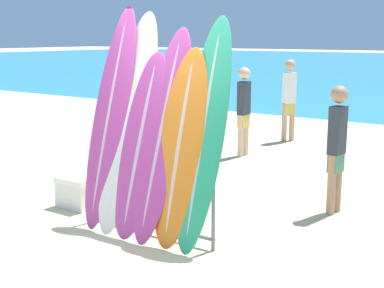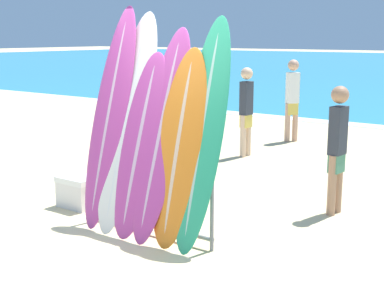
{
  "view_description": "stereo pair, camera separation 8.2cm",
  "coord_description": "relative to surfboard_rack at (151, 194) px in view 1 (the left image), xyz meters",
  "views": [
    {
      "loc": [
        3.5,
        -4.03,
        2.18
      ],
      "look_at": [
        -0.08,
        1.18,
        0.9
      ],
      "focal_mm": 50.0,
      "sensor_mm": 36.0,
      "label": 1
    },
    {
      "loc": [
        3.57,
        -3.99,
        2.18
      ],
      "look_at": [
        -0.08,
        1.18,
        0.9
      ],
      "focal_mm": 50.0,
      "sensor_mm": 36.0,
      "label": 2
    }
  ],
  "objects": [
    {
      "name": "ground_plane",
      "position": [
        0.08,
        -0.38,
        -0.48
      ],
      "size": [
        160.0,
        160.0,
        0.0
      ],
      "primitive_type": "plane",
      "color": "beige"
    },
    {
      "name": "surfboard_rack",
      "position": [
        0.0,
        0.0,
        0.0
      ],
      "size": [
        1.67,
        0.04,
        0.88
      ],
      "color": "slate",
      "rests_on": "ground_plane"
    },
    {
      "name": "surfboard_slot_0",
      "position": [
        -0.65,
        0.08,
        0.8
      ],
      "size": [
        0.5,
        0.85,
        2.55
      ],
      "color": "#B23D8E",
      "rests_on": "ground_plane"
    },
    {
      "name": "surfboard_slot_1",
      "position": [
        -0.4,
        0.1,
        0.76
      ],
      "size": [
        0.58,
        0.91,
        2.47
      ],
      "color": "silver",
      "rests_on": "ground_plane"
    },
    {
      "name": "surfboard_slot_2",
      "position": [
        -0.14,
        0.01,
        0.54
      ],
      "size": [
        0.6,
        0.75,
        2.03
      ],
      "color": "#B23D8E",
      "rests_on": "ground_plane"
    },
    {
      "name": "surfboard_slot_3",
      "position": [
        0.12,
        0.06,
        0.67
      ],
      "size": [
        0.52,
        0.87,
        2.3
      ],
      "color": "#B23D8E",
      "rests_on": "ground_plane"
    },
    {
      "name": "surfboard_slot_4",
      "position": [
        0.39,
        0.01,
        0.57
      ],
      "size": [
        0.58,
        0.65,
        2.08
      ],
      "color": "orange",
      "rests_on": "ground_plane"
    },
    {
      "name": "surfboard_slot_5",
      "position": [
        0.65,
        0.07,
        0.73
      ],
      "size": [
        0.49,
        0.75,
        2.4
      ],
      "color": "#289E70",
      "rests_on": "ground_plane"
    },
    {
      "name": "person_near_water",
      "position": [
        -1.04,
        5.89,
        0.46
      ],
      "size": [
        0.28,
        0.29,
        1.71
      ],
      "rotation": [
        0.0,
        0.0,
        4.03
      ],
      "color": "tan",
      "rests_on": "ground_plane"
    },
    {
      "name": "person_mid_beach",
      "position": [
        -1.12,
        4.09,
        0.42
      ],
      "size": [
        0.22,
        0.28,
        1.63
      ],
      "rotation": [
        0.0,
        0.0,
        1.49
      ],
      "color": "beige",
      "rests_on": "ground_plane"
    },
    {
      "name": "person_far_left",
      "position": [
        1.41,
        1.89,
        0.4
      ],
      "size": [
        0.21,
        0.27,
        1.6
      ],
      "rotation": [
        0.0,
        0.0,
        1.46
      ],
      "color": "#A87A5B",
      "rests_on": "ground_plane"
    },
    {
      "name": "cooler_box",
      "position": [
        -1.41,
        0.22,
        -0.27
      ],
      "size": [
        0.5,
        0.35,
        0.4
      ],
      "color": "silver",
      "rests_on": "ground_plane"
    }
  ]
}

